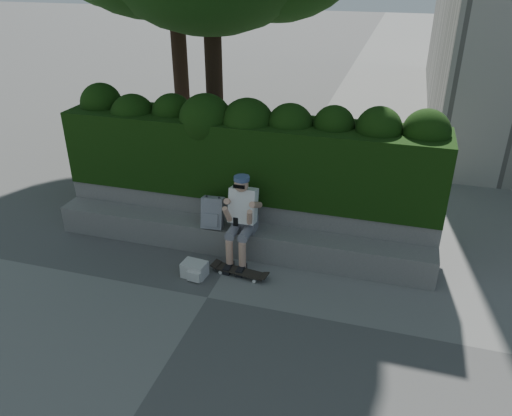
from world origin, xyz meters
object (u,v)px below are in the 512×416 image
(person, at_px, (242,216))
(backpack_ground, at_px, (195,269))
(skateboard, at_px, (240,271))
(backpack_plaid, at_px, (213,213))

(person, xyz_separation_m, backpack_ground, (-0.53, -0.63, -0.64))
(skateboard, bearing_deg, person, 110.05)
(person, distance_m, backpack_plaid, 0.51)
(person, bearing_deg, backpack_ground, -129.80)
(backpack_ground, bearing_deg, backpack_plaid, 92.77)
(person, height_order, skateboard, person)
(skateboard, xyz_separation_m, backpack_ground, (-0.62, -0.20, 0.05))
(person, height_order, backpack_ground, person)
(backpack_plaid, bearing_deg, person, -13.85)
(backpack_ground, bearing_deg, skateboard, 23.20)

